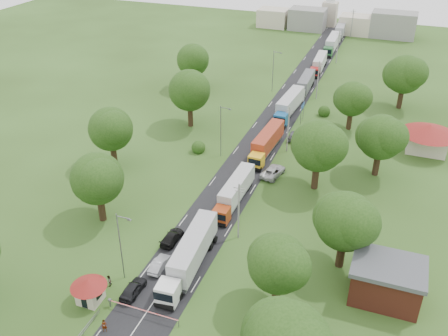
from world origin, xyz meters
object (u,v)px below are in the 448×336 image
at_px(guard_booth, 89,287).
at_px(boom_barrier, 133,308).
at_px(truck_0, 190,254).
at_px(car_lane_front, 133,289).
at_px(car_lane_mid, 159,264).
at_px(pedestrian_near, 104,326).
at_px(info_sign, 303,109).

bearing_deg(guard_booth, boom_barrier, 0.01).
height_order(guard_booth, truck_0, truck_0).
distance_m(guard_booth, car_lane_front, 5.30).
distance_m(car_lane_mid, pedestrian_near, 11.71).
bearing_deg(car_lane_mid, boom_barrier, 93.69).
xyz_separation_m(info_sign, truck_0, (-3.44, -50.34, -0.72)).
xyz_separation_m(truck_0, car_lane_mid, (-3.82, -1.50, -1.58)).
distance_m(guard_booth, truck_0, 13.18).
bearing_deg(car_lane_mid, car_lane_front, 78.61).
bearing_deg(guard_booth, pedestrian_near, -40.15).
height_order(info_sign, truck_0, truck_0).
relative_size(car_lane_front, car_lane_mid, 1.05).
height_order(truck_0, pedestrian_near, truck_0).
distance_m(boom_barrier, guard_booth, 5.98).
height_order(car_lane_front, car_lane_mid, car_lane_front).
height_order(guard_booth, pedestrian_near, guard_booth).
bearing_deg(truck_0, car_lane_front, -125.22).
distance_m(truck_0, car_lane_front, 8.40).
distance_m(boom_barrier, car_lane_mid, 8.20).
bearing_deg(info_sign, pedestrian_near, -97.40).
bearing_deg(info_sign, boom_barrier, -96.24).
xyz_separation_m(car_lane_mid, pedestrian_near, (-0.99, -11.66, 0.14)).
height_order(info_sign, pedestrian_near, info_sign).
xyz_separation_m(car_lane_front, car_lane_mid, (0.94, 5.25, -0.06)).
bearing_deg(truck_0, info_sign, 86.10).
bearing_deg(car_lane_front, pedestrian_near, 90.18).
xyz_separation_m(boom_barrier, pedestrian_near, (-1.69, -3.50, -0.05)).
relative_size(guard_booth, truck_0, 0.28).
xyz_separation_m(boom_barrier, car_lane_mid, (-0.70, 8.16, -0.19)).
height_order(boom_barrier, car_lane_front, car_lane_front).
xyz_separation_m(guard_booth, pedestrian_near, (4.15, -3.50, -1.32)).
bearing_deg(guard_booth, truck_0, 47.16).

